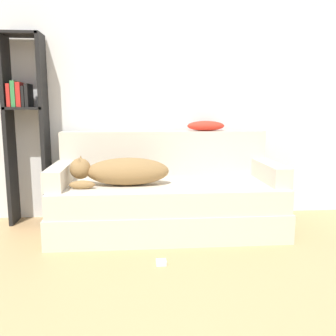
# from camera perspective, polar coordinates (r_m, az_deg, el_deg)

# --- Properties ---
(wall_back) EXTENTS (8.14, 0.06, 2.70)m
(wall_back) POSITION_cam_1_polar(r_m,az_deg,el_deg) (3.80, -4.45, 12.95)
(wall_back) COLOR white
(wall_back) RESTS_ON ground_plane
(couch) EXTENTS (2.01, 0.88, 0.44)m
(couch) POSITION_cam_1_polar(r_m,az_deg,el_deg) (3.37, -0.14, -6.03)
(couch) COLOR beige
(couch) RESTS_ON ground_plane
(couch_backrest) EXTENTS (1.97, 0.15, 0.43)m
(couch_backrest) POSITION_cam_1_polar(r_m,az_deg,el_deg) (3.64, -0.62, 2.23)
(couch_backrest) COLOR beige
(couch_backrest) RESTS_ON couch
(couch_arm_left) EXTENTS (0.15, 0.69, 0.17)m
(couch_arm_left) POSITION_cam_1_polar(r_m,az_deg,el_deg) (3.35, -16.18, -1.08)
(couch_arm_left) COLOR beige
(couch_arm_left) RESTS_ON couch
(couch_arm_right) EXTENTS (0.15, 0.69, 0.17)m
(couch_arm_right) POSITION_cam_1_polar(r_m,az_deg,el_deg) (3.50, 15.23, -0.61)
(couch_arm_right) COLOR beige
(couch_arm_right) RESTS_ON couch
(dog) EXTENTS (0.84, 0.29, 0.26)m
(dog) POSITION_cam_1_polar(r_m,az_deg,el_deg) (3.22, -7.11, -0.51)
(dog) COLOR olive
(dog) RESTS_ON couch
(laptop) EXTENTS (0.35, 0.24, 0.02)m
(laptop) POSITION_cam_1_polar(r_m,az_deg,el_deg) (3.32, 4.96, -2.15)
(laptop) COLOR silver
(laptop) RESTS_ON couch
(throw_pillow) EXTENTS (0.36, 0.16, 0.10)m
(throw_pillow) POSITION_cam_1_polar(r_m,az_deg,el_deg) (3.68, 5.79, 6.41)
(throw_pillow) COLOR red
(throw_pillow) RESTS_ON couch_backrest
(bookshelf) EXTENTS (0.36, 0.26, 1.77)m
(bookshelf) POSITION_cam_1_polar(r_m,az_deg,el_deg) (3.76, -20.89, 6.87)
(bookshelf) COLOR black
(bookshelf) RESTS_ON ground_plane
(power_adapter) EXTENTS (0.07, 0.07, 0.03)m
(power_adapter) POSITION_cam_1_polar(r_m,az_deg,el_deg) (2.75, -1.05, -14.19)
(power_adapter) COLOR white
(power_adapter) RESTS_ON ground_plane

